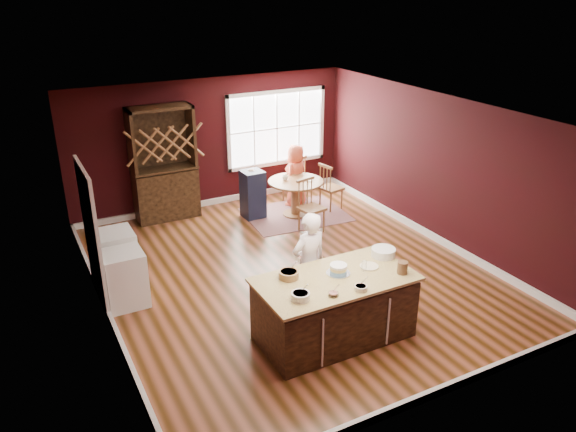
% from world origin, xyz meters
% --- Properties ---
extents(room_shell, '(7.00, 7.00, 7.00)m').
position_xyz_m(room_shell, '(0.00, 0.00, 1.35)').
color(room_shell, brown).
rests_on(room_shell, ground).
extents(window, '(2.36, 0.10, 1.66)m').
position_xyz_m(window, '(1.50, 3.47, 1.50)').
color(window, white).
rests_on(window, room_shell).
extents(doorway, '(0.08, 1.26, 2.13)m').
position_xyz_m(doorway, '(-2.97, 0.60, 1.02)').
color(doorway, white).
rests_on(doorway, room_shell).
extents(kitchen_island, '(2.10, 1.10, 0.92)m').
position_xyz_m(kitchen_island, '(-0.34, -1.90, 0.44)').
color(kitchen_island, black).
rests_on(kitchen_island, ground).
extents(dining_table, '(1.12, 1.12, 0.75)m').
position_xyz_m(dining_table, '(1.24, 2.11, 0.53)').
color(dining_table, brown).
rests_on(dining_table, ground).
extents(baker, '(0.61, 0.43, 1.56)m').
position_xyz_m(baker, '(-0.31, -1.14, 0.78)').
color(baker, white).
rests_on(baker, ground).
extents(layer_cake, '(0.32, 0.32, 0.13)m').
position_xyz_m(layer_cake, '(-0.25, -1.81, 0.99)').
color(layer_cake, white).
rests_on(layer_cake, kitchen_island).
extents(bowl_blue, '(0.23, 0.23, 0.09)m').
position_xyz_m(bowl_blue, '(-1.00, -2.14, 0.97)').
color(bowl_blue, silver).
rests_on(bowl_blue, kitchen_island).
extents(bowl_yellow, '(0.26, 0.26, 0.10)m').
position_xyz_m(bowl_yellow, '(-0.88, -1.61, 0.97)').
color(bowl_yellow, olive).
rests_on(bowl_yellow, kitchen_island).
extents(bowl_pink, '(0.13, 0.13, 0.05)m').
position_xyz_m(bowl_pink, '(-0.60, -2.26, 0.94)').
color(bowl_pink, silver).
rests_on(bowl_pink, kitchen_island).
extents(bowl_olive, '(0.17, 0.17, 0.06)m').
position_xyz_m(bowl_olive, '(-0.23, -2.31, 0.95)').
color(bowl_olive, beige).
rests_on(bowl_olive, kitchen_island).
extents(drinking_glass, '(0.07, 0.07, 0.14)m').
position_xyz_m(drinking_glass, '(0.11, -1.90, 0.99)').
color(drinking_glass, white).
rests_on(drinking_glass, kitchen_island).
extents(dinner_plate, '(0.26, 0.26, 0.02)m').
position_xyz_m(dinner_plate, '(0.23, -1.85, 0.93)').
color(dinner_plate, beige).
rests_on(dinner_plate, kitchen_island).
extents(white_tub, '(0.34, 0.34, 0.12)m').
position_xyz_m(white_tub, '(0.59, -1.68, 0.98)').
color(white_tub, white).
rests_on(white_tub, kitchen_island).
extents(stoneware_crock, '(0.14, 0.14, 0.17)m').
position_xyz_m(stoneware_crock, '(0.51, -2.20, 1.00)').
color(stoneware_crock, brown).
rests_on(stoneware_crock, kitchen_island).
extents(rug, '(2.13, 1.71, 0.01)m').
position_xyz_m(rug, '(1.24, 2.11, 0.01)').
color(rug, brown).
rests_on(rug, ground).
extents(chair_east, '(0.49, 0.50, 1.01)m').
position_xyz_m(chair_east, '(2.08, 2.08, 0.51)').
color(chair_east, olive).
rests_on(chair_east, ground).
extents(chair_south, '(0.52, 0.50, 1.05)m').
position_xyz_m(chair_south, '(1.12, 1.25, 0.53)').
color(chair_south, '#9A5122').
rests_on(chair_south, ground).
extents(chair_north, '(0.57, 0.56, 1.03)m').
position_xyz_m(chair_north, '(1.60, 2.86, 0.52)').
color(chair_north, '#955632').
rests_on(chair_north, ground).
extents(seated_woman, '(0.78, 0.71, 1.34)m').
position_xyz_m(seated_woman, '(1.51, 2.60, 0.67)').
color(seated_woman, '#CE4F33').
rests_on(seated_woman, ground).
extents(high_chair, '(0.43, 0.43, 1.03)m').
position_xyz_m(high_chair, '(0.43, 2.43, 0.51)').
color(high_chair, black).
rests_on(high_chair, ground).
extents(toddler, '(0.18, 0.14, 0.26)m').
position_xyz_m(toddler, '(0.49, 2.46, 0.81)').
color(toddler, '#8CA5BF').
rests_on(toddler, high_chair).
extents(table_plate, '(0.18, 0.18, 0.01)m').
position_xyz_m(table_plate, '(1.49, 2.01, 0.76)').
color(table_plate, beige).
rests_on(table_plate, dining_table).
extents(table_cup, '(0.14, 0.14, 0.09)m').
position_xyz_m(table_cup, '(1.08, 2.25, 0.80)').
color(table_cup, white).
rests_on(table_cup, dining_table).
extents(hutch, '(1.25, 0.52, 2.29)m').
position_xyz_m(hutch, '(-1.13, 3.22, 1.15)').
color(hutch, black).
rests_on(hutch, ground).
extents(washer, '(0.59, 0.57, 0.86)m').
position_xyz_m(washer, '(-2.64, 0.28, 0.43)').
color(washer, white).
rests_on(washer, ground).
extents(dryer, '(0.63, 0.61, 0.92)m').
position_xyz_m(dryer, '(-2.64, 0.92, 0.46)').
color(dryer, white).
rests_on(dryer, ground).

